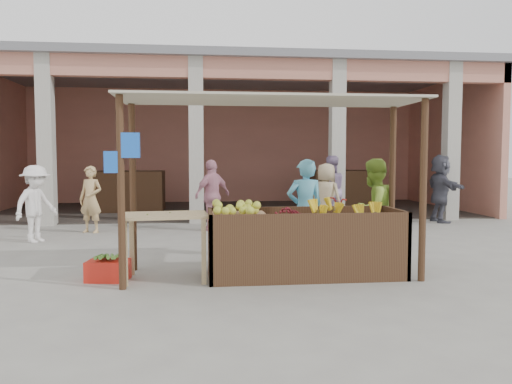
{
  "coord_description": "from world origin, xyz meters",
  "views": [
    {
      "loc": [
        -0.89,
        -6.57,
        1.61
      ],
      "look_at": [
        -0.03,
        1.2,
        1.06
      ],
      "focal_mm": 35.0,
      "sensor_mm": 36.0,
      "label": 1
    }
  ],
  "objects": [
    {
      "name": "vendor_blue",
      "position": [
        0.71,
        1.02,
        0.84
      ],
      "size": [
        0.65,
        0.48,
        1.68
      ],
      "primitive_type": "imported",
      "rotation": [
        0.0,
        0.0,
        3.18
      ],
      "color": "#56B3D4",
      "rests_on": "ground"
    },
    {
      "name": "ground",
      "position": [
        0.0,
        0.0,
        0.0
      ],
      "size": [
        60.0,
        60.0,
        0.0
      ],
      "primitive_type": "plane",
      "color": "gray",
      "rests_on": "ground"
    },
    {
      "name": "plantain_bundle",
      "position": [
        -2.11,
        0.02,
        0.31
      ],
      "size": [
        0.38,
        0.27,
        0.08
      ],
      "primitive_type": null,
      "color": "#4D802E",
      "rests_on": "red_crate"
    },
    {
      "name": "vendor_green",
      "position": [
        1.74,
        0.81,
        0.84
      ],
      "size": [
        0.93,
        0.82,
        1.67
      ],
      "primitive_type": "imported",
      "rotation": [
        0.0,
        0.0,
        3.7
      ],
      "color": "#8DB637",
      "rests_on": "ground"
    },
    {
      "name": "banana_heap",
      "position": [
        1.05,
        0.0,
        0.89
      ],
      "size": [
        1.03,
        0.56,
        0.19
      ],
      "primitive_type": null,
      "color": "yellow",
      "rests_on": "fruit_stall"
    },
    {
      "name": "papaya_pile",
      "position": [
        -1.35,
        -0.0,
        0.96
      ],
      "size": [
        0.64,
        0.37,
        0.18
      ],
      "primitive_type": null,
      "color": "#4F8A2D",
      "rests_on": "side_table"
    },
    {
      "name": "market_building",
      "position": [
        0.05,
        8.93,
        2.7
      ],
      "size": [
        14.4,
        6.4,
        4.2
      ],
      "color": "tan",
      "rests_on": "ground"
    },
    {
      "name": "shopper_d",
      "position": [
        4.99,
        5.14,
        0.88
      ],
      "size": [
        0.7,
        1.64,
        1.76
      ],
      "primitive_type": "imported",
      "rotation": [
        0.0,
        0.0,
        1.55
      ],
      "color": "#484955",
      "rests_on": "ground"
    },
    {
      "name": "berry_heap",
      "position": [
        0.26,
        0.05,
        0.88
      ],
      "size": [
        0.49,
        0.4,
        0.16
      ],
      "primitive_type": "ellipsoid",
      "color": "maroon",
      "rests_on": "fruit_stall"
    },
    {
      "name": "melon_tray",
      "position": [
        -0.42,
        0.02,
        0.89
      ],
      "size": [
        0.76,
        0.66,
        0.2
      ],
      "color": "#9E7451",
      "rests_on": "fruit_stall"
    },
    {
      "name": "shopper_b",
      "position": [
        -0.65,
        4.37,
        0.83
      ],
      "size": [
        1.09,
        1.0,
        1.66
      ],
      "primitive_type": "imported",
      "rotation": [
        0.0,
        0.0,
        3.79
      ],
      "color": "pink",
      "rests_on": "ground"
    },
    {
      "name": "stall_awning",
      "position": [
        -0.01,
        0.06,
        1.98
      ],
      "size": [
        4.09,
        1.35,
        2.39
      ],
      "color": "#46301C",
      "rests_on": "ground"
    },
    {
      "name": "red_crate",
      "position": [
        -2.11,
        0.02,
        0.13
      ],
      "size": [
        0.57,
        0.45,
        0.27
      ],
      "primitive_type": "cube",
      "rotation": [
        0.0,
        0.0,
        -0.16
      ],
      "color": "red",
      "rests_on": "ground"
    },
    {
      "name": "motorcycle",
      "position": [
        1.25,
        2.4,
        0.44
      ],
      "size": [
        1.03,
        1.79,
        0.89
      ],
      "primitive_type": "imported",
      "rotation": [
        0.0,
        0.0,
        1.85
      ],
      "color": "#A9231A",
      "rests_on": "ground"
    },
    {
      "name": "shopper_a",
      "position": [
        -4.0,
        3.2,
        0.79
      ],
      "size": [
        0.94,
        1.13,
        1.58
      ],
      "primitive_type": "imported",
      "rotation": [
        0.0,
        0.0,
        1.06
      ],
      "color": "white",
      "rests_on": "ground"
    },
    {
      "name": "shopper_f",
      "position": [
        2.19,
        5.1,
        0.9
      ],
      "size": [
        0.89,
        0.53,
        1.8
      ],
      "primitive_type": "imported",
      "rotation": [
        0.0,
        0.0,
        3.17
      ],
      "color": "#967EA6",
      "rests_on": "ground"
    },
    {
      "name": "produce_sacks",
      "position": [
        2.66,
        5.21,
        0.29
      ],
      "size": [
        0.97,
        0.72,
        0.59
      ],
      "color": "maroon",
      "rests_on": "ground"
    },
    {
      "name": "shopper_e",
      "position": [
        -3.23,
        4.32,
        0.74
      ],
      "size": [
        0.67,
        0.59,
        1.48
      ],
      "primitive_type": "imported",
      "rotation": [
        0.0,
        0.0,
        -0.38
      ],
      "color": "tan",
      "rests_on": "ground"
    },
    {
      "name": "side_table",
      "position": [
        -1.35,
        -0.0,
        0.73
      ],
      "size": [
        1.14,
        0.82,
        0.87
      ],
      "rotation": [
        0.0,
        0.0,
        0.1
      ],
      "color": "tan",
      "rests_on": "ground"
    },
    {
      "name": "shopper_c",
      "position": [
        1.81,
        3.99,
        0.82
      ],
      "size": [
        0.92,
        0.92,
        1.64
      ],
      "primitive_type": "imported",
      "rotation": [
        0.0,
        0.0,
        2.37
      ],
      "color": "tan",
      "rests_on": "ground"
    },
    {
      "name": "fruit_stall",
      "position": [
        0.5,
        0.0,
        0.4
      ],
      "size": [
        2.6,
        0.95,
        0.8
      ],
      "primitive_type": "cube",
      "color": "#46301C",
      "rests_on": "ground"
    }
  ]
}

